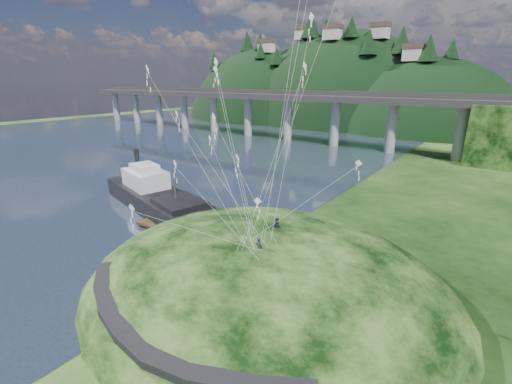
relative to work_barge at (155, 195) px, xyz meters
The scene contains 10 objects.
ground 18.12m from the work_barge, 26.79° to the right, with size 320.00×320.00×0.00m, color black.
water 60.08m from the work_barge, 158.63° to the left, with size 240.00×240.00×0.00m, color #29374C.
grass_hill 25.09m from the work_barge, 14.26° to the right, with size 36.00×32.00×13.00m.
footpath 29.55m from the work_barge, 37.19° to the right, with size 22.29×5.84×0.83m.
bridge 63.28m from the work_barge, 99.51° to the left, with size 160.00×11.00×15.00m.
far_ridge 117.70m from the work_barge, 103.56° to the left, with size 153.00×70.00×94.50m.
work_barge is the anchor object (origin of this frame).
wooden_dock 10.97m from the work_barge, 22.70° to the right, with size 13.34×2.93×0.95m.
kite_flyers 25.45m from the work_barge, 12.97° to the right, with size 1.95×4.87×1.96m.
kite_swarm 26.30m from the work_barge, 14.62° to the right, with size 18.83×16.25×21.22m.
Camera 1 is at (24.03, -20.64, 17.96)m, focal length 24.00 mm.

